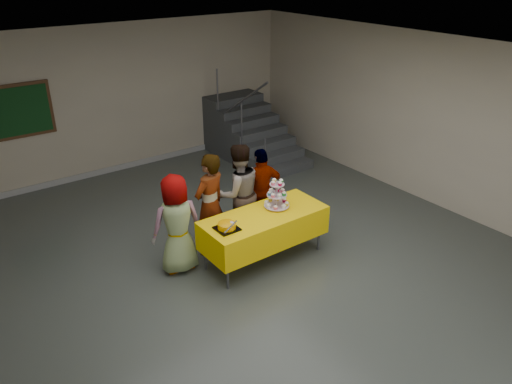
{
  "coord_description": "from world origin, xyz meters",
  "views": [
    {
      "loc": [
        -3.53,
        -4.67,
        4.18
      ],
      "look_at": [
        0.34,
        0.6,
        1.05
      ],
      "focal_mm": 35.0,
      "sensor_mm": 36.0,
      "label": 1
    }
  ],
  "objects_px": {
    "schoolchild_a": "(177,224)",
    "staircase": "(248,134)",
    "bear_cake": "(227,225)",
    "schoolchild_b": "(210,205)",
    "bake_table": "(264,227)",
    "cupcake_stand": "(277,196)",
    "schoolchild_c": "(238,193)",
    "noticeboard": "(15,112)",
    "schoolchild_d": "(262,190)"
  },
  "relations": [
    {
      "from": "schoolchild_a",
      "to": "schoolchild_d",
      "type": "xyz_separation_m",
      "value": [
        1.67,
        0.23,
        -0.03
      ]
    },
    {
      "from": "staircase",
      "to": "noticeboard",
      "type": "distance_m",
      "value": 4.76
    },
    {
      "from": "schoolchild_c",
      "to": "noticeboard",
      "type": "distance_m",
      "value": 4.5
    },
    {
      "from": "noticeboard",
      "to": "bear_cake",
      "type": "bearing_deg",
      "value": -71.76
    },
    {
      "from": "bake_table",
      "to": "schoolchild_c",
      "type": "bearing_deg",
      "value": 85.85
    },
    {
      "from": "schoolchild_a",
      "to": "schoolchild_c",
      "type": "height_order",
      "value": "schoolchild_c"
    },
    {
      "from": "staircase",
      "to": "noticeboard",
      "type": "height_order",
      "value": "noticeboard"
    },
    {
      "from": "bake_table",
      "to": "bear_cake",
      "type": "relative_size",
      "value": 5.25
    },
    {
      "from": "schoolchild_c",
      "to": "staircase",
      "type": "distance_m",
      "value": 3.78
    },
    {
      "from": "noticeboard",
      "to": "schoolchild_d",
      "type": "bearing_deg",
      "value": -54.39
    },
    {
      "from": "bake_table",
      "to": "schoolchild_d",
      "type": "relative_size",
      "value": 1.32
    },
    {
      "from": "bear_cake",
      "to": "schoolchild_b",
      "type": "bearing_deg",
      "value": 77.3
    },
    {
      "from": "bear_cake",
      "to": "schoolchild_b",
      "type": "xyz_separation_m",
      "value": [
        0.16,
        0.7,
        -0.02
      ]
    },
    {
      "from": "schoolchild_b",
      "to": "schoolchild_d",
      "type": "distance_m",
      "value": 1.06
    },
    {
      "from": "bake_table",
      "to": "cupcake_stand",
      "type": "relative_size",
      "value": 4.22
    },
    {
      "from": "cupcake_stand",
      "to": "schoolchild_a",
      "type": "distance_m",
      "value": 1.51
    },
    {
      "from": "bake_table",
      "to": "noticeboard",
      "type": "bearing_deg",
      "value": 115.67
    },
    {
      "from": "cupcake_stand",
      "to": "schoolchild_b",
      "type": "bearing_deg",
      "value": 144.37
    },
    {
      "from": "bake_table",
      "to": "bear_cake",
      "type": "distance_m",
      "value": 0.73
    },
    {
      "from": "schoolchild_d",
      "to": "staircase",
      "type": "bearing_deg",
      "value": -111.12
    },
    {
      "from": "schoolchild_c",
      "to": "schoolchild_d",
      "type": "height_order",
      "value": "schoolchild_c"
    },
    {
      "from": "schoolchild_a",
      "to": "staircase",
      "type": "bearing_deg",
      "value": -130.42
    },
    {
      "from": "cupcake_stand",
      "to": "schoolchild_a",
      "type": "bearing_deg",
      "value": 162.1
    },
    {
      "from": "cupcake_stand",
      "to": "schoolchild_c",
      "type": "height_order",
      "value": "schoolchild_c"
    },
    {
      "from": "staircase",
      "to": "schoolchild_a",
      "type": "bearing_deg",
      "value": -137.61
    },
    {
      "from": "cupcake_stand",
      "to": "schoolchild_a",
      "type": "relative_size",
      "value": 0.3
    },
    {
      "from": "schoolchild_c",
      "to": "schoolchild_b",
      "type": "bearing_deg",
      "value": 18.43
    },
    {
      "from": "bake_table",
      "to": "schoolchild_a",
      "type": "xyz_separation_m",
      "value": [
        -1.14,
        0.53,
        0.18
      ]
    },
    {
      "from": "staircase",
      "to": "noticeboard",
      "type": "relative_size",
      "value": 1.85
    },
    {
      "from": "schoolchild_d",
      "to": "noticeboard",
      "type": "relative_size",
      "value": 1.1
    },
    {
      "from": "schoolchild_b",
      "to": "noticeboard",
      "type": "xyz_separation_m",
      "value": [
        -1.68,
        3.91,
        0.79
      ]
    },
    {
      "from": "schoolchild_d",
      "to": "schoolchild_b",
      "type": "bearing_deg",
      "value": 16.59
    },
    {
      "from": "cupcake_stand",
      "to": "staircase",
      "type": "distance_m",
      "value": 4.23
    },
    {
      "from": "bear_cake",
      "to": "staircase",
      "type": "xyz_separation_m",
      "value": [
        3.04,
        3.77,
        -0.34
      ]
    },
    {
      "from": "bake_table",
      "to": "schoolchild_d",
      "type": "bearing_deg",
      "value": 55.2
    },
    {
      "from": "noticeboard",
      "to": "cupcake_stand",
      "type": "bearing_deg",
      "value": -61.07
    },
    {
      "from": "bear_cake",
      "to": "schoolchild_b",
      "type": "distance_m",
      "value": 0.71
    },
    {
      "from": "bake_table",
      "to": "schoolchild_a",
      "type": "relative_size",
      "value": 1.27
    },
    {
      "from": "cupcake_stand",
      "to": "schoolchild_c",
      "type": "xyz_separation_m",
      "value": [
        -0.23,
        0.67,
        -0.14
      ]
    },
    {
      "from": "bake_table",
      "to": "schoolchild_b",
      "type": "height_order",
      "value": "schoolchild_b"
    },
    {
      "from": "bake_table",
      "to": "schoolchild_d",
      "type": "distance_m",
      "value": 0.94
    },
    {
      "from": "schoolchild_a",
      "to": "staircase",
      "type": "xyz_separation_m",
      "value": [
        3.5,
        3.19,
        -0.25
      ]
    },
    {
      "from": "bear_cake",
      "to": "schoolchild_d",
      "type": "relative_size",
      "value": 0.25
    },
    {
      "from": "bear_cake",
      "to": "noticeboard",
      "type": "xyz_separation_m",
      "value": [
        -1.52,
        4.61,
        0.77
      ]
    },
    {
      "from": "schoolchild_a",
      "to": "schoolchild_b",
      "type": "height_order",
      "value": "schoolchild_b"
    },
    {
      "from": "bear_cake",
      "to": "staircase",
      "type": "distance_m",
      "value": 4.85
    },
    {
      "from": "bake_table",
      "to": "schoolchild_b",
      "type": "distance_m",
      "value": 0.87
    },
    {
      "from": "bear_cake",
      "to": "schoolchild_c",
      "type": "bearing_deg",
      "value": 47.3
    },
    {
      "from": "bear_cake",
      "to": "staircase",
      "type": "height_order",
      "value": "staircase"
    },
    {
      "from": "bake_table",
      "to": "noticeboard",
      "type": "distance_m",
      "value": 5.17
    }
  ]
}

